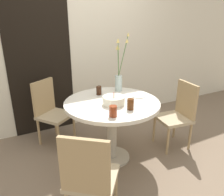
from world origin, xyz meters
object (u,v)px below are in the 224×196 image
at_px(side_plate, 138,96).
at_px(drink_glass_1, 113,111).
at_px(chair_far_back, 50,109).
at_px(chair_near_front, 179,112).
at_px(chair_left_flank, 89,176).
at_px(birthday_cake, 114,100).
at_px(drink_glass_2, 130,104).
at_px(flower_vase, 119,75).
at_px(drink_glass_0, 99,90).

distance_m(side_plate, drink_glass_1, 0.65).
xyz_separation_m(chair_far_back, side_plate, (0.91, -0.77, 0.28)).
bearing_deg(chair_far_back, chair_near_front, -66.72).
bearing_deg(chair_left_flank, birthday_cake, -92.39).
bearing_deg(drink_glass_2, flower_vase, 71.39).
relative_size(birthday_cake, flower_vase, 0.34).
bearing_deg(birthday_cake, chair_left_flank, -131.18).
height_order(chair_near_front, drink_glass_2, chair_near_front).
xyz_separation_m(chair_left_flank, side_plate, (0.95, 0.73, 0.28)).
height_order(chair_far_back, drink_glass_0, chair_far_back).
relative_size(chair_far_back, flower_vase, 1.22).
xyz_separation_m(chair_far_back, drink_glass_0, (0.51, -0.49, 0.33)).
relative_size(chair_left_flank, birthday_cake, 3.59).
bearing_deg(side_plate, chair_left_flank, -142.56).
bearing_deg(chair_near_front, drink_glass_1, -70.15).
xyz_separation_m(chair_near_front, drink_glass_1, (-1.12, -0.24, 0.33)).
bearing_deg(drink_glass_2, chair_far_back, 119.72).
bearing_deg(chair_left_flank, side_plate, -103.77).
bearing_deg(drink_glass_1, chair_far_back, 107.97).
bearing_deg(drink_glass_1, flower_vase, 56.25).
height_order(chair_far_back, chair_left_flank, same).
bearing_deg(side_plate, flower_vase, 108.73).
xyz_separation_m(drink_glass_1, drink_glass_2, (0.24, 0.07, 0.00)).
distance_m(chair_far_back, side_plate, 1.22).
bearing_deg(chair_far_back, drink_glass_1, -107.66).
bearing_deg(flower_vase, side_plate, -71.27).
relative_size(side_plate, drink_glass_0, 1.52).
height_order(birthday_cake, drink_glass_2, birthday_cake).
bearing_deg(birthday_cake, drink_glass_1, -119.41).
height_order(side_plate, drink_glass_2, drink_glass_2).
bearing_deg(birthday_cake, chair_near_front, -2.33).
bearing_deg(drink_glass_2, chair_left_flank, -146.09).
bearing_deg(chair_far_back, flower_vase, -66.17).
bearing_deg(drink_glass_0, drink_glass_2, -80.74).
xyz_separation_m(drink_glass_0, drink_glass_2, (0.09, -0.58, 0.00)).
height_order(chair_left_flank, drink_glass_2, chair_left_flank).
bearing_deg(flower_vase, chair_far_back, 149.46).
relative_size(drink_glass_0, drink_glass_2, 0.94).
height_order(birthday_cake, flower_vase, flower_vase).
bearing_deg(chair_far_back, birthday_cake, -94.17).
xyz_separation_m(drink_glass_0, drink_glass_1, (-0.15, -0.65, -0.00)).
xyz_separation_m(chair_near_front, side_plate, (-0.58, 0.12, 0.28)).
bearing_deg(drink_glass_2, chair_near_front, 11.00).
height_order(chair_left_flank, drink_glass_0, chair_left_flank).
relative_size(chair_left_flank, drink_glass_2, 7.60).
bearing_deg(flower_vase, chair_near_front, -31.75).
distance_m(drink_glass_0, drink_glass_2, 0.59).
distance_m(chair_near_front, drink_glass_0, 1.10).
height_order(chair_near_front, drink_glass_0, chair_near_front).
height_order(chair_left_flank, side_plate, chair_left_flank).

